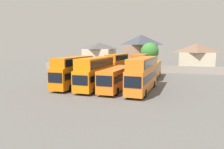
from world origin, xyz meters
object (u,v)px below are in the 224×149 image
Objects in this scene: bus_8 at (153,69)px; tree_left_of_lot at (150,52)px; bus_5 at (101,67)px; house_terrace_right at (196,57)px; bus_1 at (74,70)px; bus_4 at (143,72)px; bus_6 at (117,64)px; house_terrace_centre at (141,52)px; bus_7 at (140,64)px; bus_2 at (95,71)px; bus_3 at (117,77)px; house_terrace_left at (99,55)px.

tree_left_of_lot reaches higher than bus_8.
bus_5 is 28.22m from house_terrace_right.
tree_left_of_lot is (9.34, 12.81, 3.33)m from bus_5.
bus_1 is 0.92× the size of bus_4.
bus_6 is at bearing -91.62° from bus_8.
house_terrace_centre is (5.66, 31.12, 2.35)m from bus_1.
house_terrace_centre is 1.06× the size of house_terrace_right.
bus_8 is (11.85, -0.04, 0.04)m from bus_5.
bus_7 is 1.03× the size of house_terrace_centre.
bus_2 is 36.86m from house_terrace_right.
bus_1 is 1.03× the size of bus_8.
house_terrace_left is at bearing -154.08° from bus_3.
house_terrace_right is at bearing 142.54° from bus_7.
bus_2 reaches higher than bus_8.
bus_7 is at bearing -47.82° from house_terrace_left.
bus_3 is 36.03m from house_terrace_left.
house_terrace_centre is at bearing 177.62° from bus_2.
bus_6 is 1.33× the size of tree_left_of_lot.
bus_4 is 1.18× the size of bus_6.
bus_5 is at bearing -178.20° from bus_1.
bus_3 is 4.08m from bus_4.
tree_left_of_lot is at bearing 170.78° from bus_2.
tree_left_of_lot is at bearing 161.36° from bus_1.
house_terrace_left is 28.75m from house_terrace_right.
bus_4 reaches higher than bus_1.
bus_8 is (11.27, 13.99, -0.84)m from bus_1.
bus_2 is 15.48m from bus_7.
tree_left_of_lot is (16.60, -5.34, 1.19)m from house_terrace_left.
bus_7 is at bearing 93.16° from bus_6.
bus_7 is (8.91, 0.30, 0.89)m from bus_5.
house_terrace_left is at bearing -146.49° from bus_6.
bus_7 is (5.08, 0.12, 0.02)m from bus_6.
bus_6 reaches higher than bus_3.
house_terrace_centre is 5.28m from tree_left_of_lot.
bus_4 is at bearing -79.50° from house_terrace_centre.
bus_5 is at bearing -137.48° from bus_4.
house_terrace_left is 0.96× the size of house_terrace_right.
bus_7 is at bearing 177.39° from bus_3.
house_terrace_left is at bearing -140.17° from bus_7.
bus_7 is 3.08m from bus_8.
bus_4 is 1.01× the size of bus_5.
bus_1 is 16.57m from bus_7.
house_terrace_left is (-7.84, 32.18, 1.26)m from bus_1.
tree_left_of_lot is at bearing -168.97° from bus_8.
bus_2 is (4.06, -0.55, -0.02)m from bus_1.
bus_6 is at bearing -113.60° from tree_left_of_lot.
bus_3 is 1.44× the size of tree_left_of_lot.
bus_5 is at bearing -90.20° from bus_8.
bus_6 is 25.24m from house_terrace_right.
house_terrace_right is at bearing 4.15° from house_terrace_centre.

